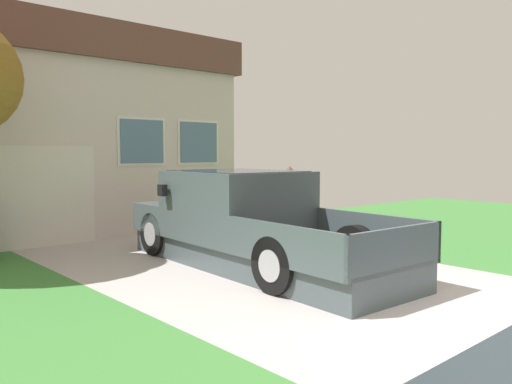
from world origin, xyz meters
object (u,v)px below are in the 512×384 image
object	(u,v)px
pickup_truck	(243,222)
house_with_garage	(29,133)
person_with_hat	(289,206)
handbag	(302,247)

from	to	relation	value
pickup_truck	house_with_garage	xyz separation A→B (m)	(-1.15, 7.34, 1.72)
pickup_truck	person_with_hat	size ratio (longest dim) A/B	3.36
house_with_garage	handbag	bearing A→B (deg)	-71.44
person_with_hat	house_with_garage	xyz separation A→B (m)	(-2.52, 7.12, 1.55)
pickup_truck	handbag	distance (m)	1.49
person_with_hat	house_with_garage	distance (m)	7.71
handbag	house_with_garage	world-z (taller)	house_with_garage
person_with_hat	house_with_garage	size ratio (longest dim) A/B	0.19
house_with_garage	pickup_truck	bearing A→B (deg)	-81.13
person_with_hat	pickup_truck	bearing A→B (deg)	4.74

